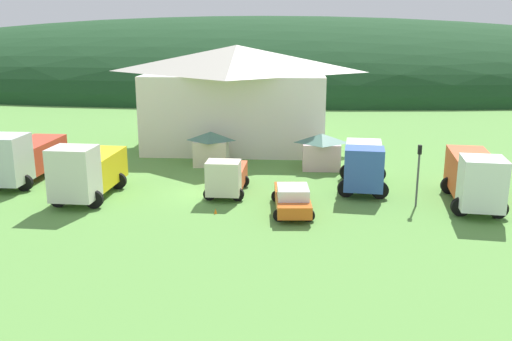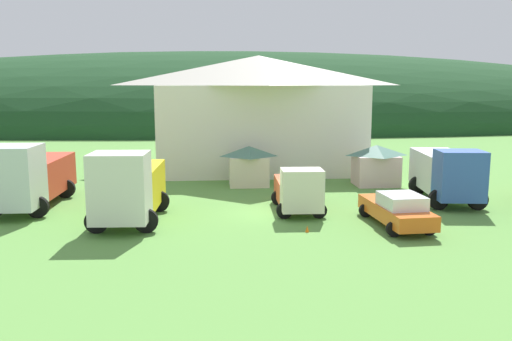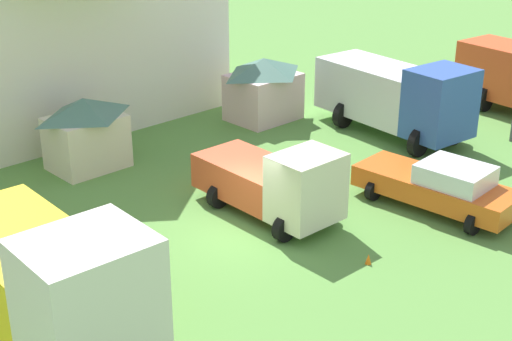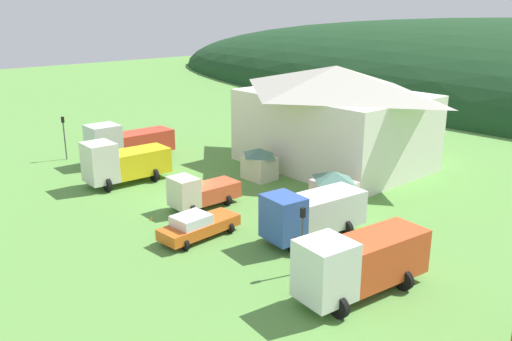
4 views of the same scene
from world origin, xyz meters
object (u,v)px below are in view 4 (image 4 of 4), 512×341
(light_truck_cream, at_px, (200,192))
(heavy_rig_white, at_px, (359,261))
(depot_building, at_px, (335,115))
(tow_truck_silver, at_px, (125,142))
(traffic_light_west, at_px, (64,133))
(play_shed_pink, at_px, (334,189))
(flatbed_truck_yellow, at_px, (122,162))
(service_pickup_orange, at_px, (198,226))
(traffic_light_east, at_px, (302,233))
(play_shed_cream, at_px, (259,163))
(box_truck_blue, at_px, (311,213))
(traffic_cone_near_pickup, at_px, (151,220))

(light_truck_cream, relative_size, heavy_rig_white, 0.68)
(light_truck_cream, bearing_deg, depot_building, -175.44)
(tow_truck_silver, bearing_deg, light_truck_cream, 83.60)
(traffic_light_west, bearing_deg, tow_truck_silver, 43.53)
(play_shed_pink, bearing_deg, flatbed_truck_yellow, -150.07)
(tow_truck_silver, height_order, traffic_light_west, traffic_light_west)
(service_pickup_orange, bearing_deg, play_shed_pink, 164.45)
(light_truck_cream, xyz_separation_m, traffic_light_east, (11.73, -1.71, 1.15))
(flatbed_truck_yellow, distance_m, traffic_light_east, 20.35)
(play_shed_cream, distance_m, tow_truck_silver, 13.61)
(heavy_rig_white, bearing_deg, depot_building, -129.66)
(box_truck_blue, height_order, traffic_light_west, traffic_light_west)
(play_shed_pink, height_order, traffic_cone_near_pickup, play_shed_pink)
(tow_truck_silver, relative_size, traffic_cone_near_pickup, 13.06)
(play_shed_cream, bearing_deg, box_truck_blue, -26.98)
(flatbed_truck_yellow, distance_m, traffic_cone_near_pickup, 8.95)
(depot_building, distance_m, traffic_light_east, 21.42)
(flatbed_truck_yellow, xyz_separation_m, service_pickup_orange, (12.86, -1.76, -0.99))
(box_truck_blue, xyz_separation_m, heavy_rig_white, (6.22, -3.26, 0.12))
(tow_truck_silver, bearing_deg, heavy_rig_white, 85.18)
(tow_truck_silver, height_order, heavy_rig_white, tow_truck_silver)
(light_truck_cream, height_order, traffic_light_east, traffic_light_east)
(flatbed_truck_yellow, bearing_deg, tow_truck_silver, -117.97)
(play_shed_cream, relative_size, traffic_cone_near_pickup, 4.50)
(depot_building, distance_m, traffic_light_west, 25.09)
(depot_building, xyz_separation_m, traffic_light_west, (-17.86, -17.49, -2.10))
(traffic_cone_near_pickup, bearing_deg, heavy_rig_white, 9.84)
(play_shed_pink, bearing_deg, traffic_cone_near_pickup, -120.72)
(flatbed_truck_yellow, bearing_deg, play_shed_cream, 147.14)
(box_truck_blue, height_order, heavy_rig_white, heavy_rig_white)
(play_shed_pink, relative_size, heavy_rig_white, 0.40)
(play_shed_cream, distance_m, play_shed_pink, 8.52)
(depot_building, xyz_separation_m, heavy_rig_white, (16.02, -16.75, -2.78))
(play_shed_cream, relative_size, traffic_light_east, 0.74)
(depot_building, distance_m, traffic_cone_near_pickup, 19.96)
(box_truck_blue, bearing_deg, tow_truck_silver, -83.72)
(play_shed_cream, height_order, box_truck_blue, box_truck_blue)
(play_shed_cream, xyz_separation_m, tow_truck_silver, (-12.38, -5.64, 0.45))
(box_truck_blue, distance_m, traffic_cone_near_pickup, 11.03)
(play_shed_pink, bearing_deg, traffic_light_west, -159.95)
(play_shed_pink, height_order, traffic_light_east, traffic_light_east)
(heavy_rig_white, bearing_deg, traffic_light_west, -82.12)
(light_truck_cream, distance_m, heavy_rig_white, 15.24)
(heavy_rig_white, height_order, traffic_light_east, traffic_light_east)
(heavy_rig_white, height_order, traffic_cone_near_pickup, heavy_rig_white)
(play_shed_pink, distance_m, flatbed_truck_yellow, 17.31)
(service_pickup_orange, bearing_deg, traffic_cone_near_pickup, -85.24)
(traffic_light_west, bearing_deg, traffic_cone_near_pickup, -5.91)
(traffic_light_east, bearing_deg, heavy_rig_white, 7.44)
(play_shed_cream, height_order, service_pickup_orange, play_shed_cream)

